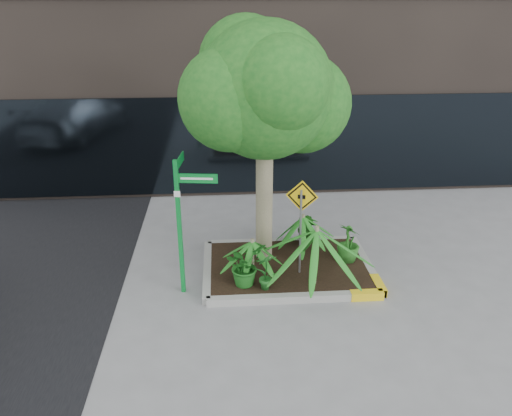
{
  "coord_description": "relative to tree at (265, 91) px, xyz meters",
  "views": [
    {
      "loc": [
        -1.06,
        -8.31,
        5.1
      ],
      "look_at": [
        -0.44,
        0.2,
        1.43
      ],
      "focal_mm": 35.0,
      "sensor_mm": 36.0,
      "label": 1
    }
  ],
  "objects": [
    {
      "name": "shrub_c",
      "position": [
        -0.07,
        -1.23,
        -2.99
      ],
      "size": [
        0.49,
        0.49,
        0.74
      ],
      "primitive_type": "imported",
      "rotation": [
        0.0,
        0.0,
        3.46
      ],
      "color": "#1E6220",
      "rests_on": "planter"
    },
    {
      "name": "tree",
      "position": [
        0.0,
        0.0,
        0.0
      ],
      "size": [
        3.2,
        2.84,
        4.8
      ],
      "color": "gray",
      "rests_on": "ground"
    },
    {
      "name": "street_sign_post",
      "position": [
        -1.53,
        -0.94,
        -1.92
      ],
      "size": [
        0.76,
        0.8,
        2.56
      ],
      "rotation": [
        0.0,
        0.0,
        -0.12
      ],
      "color": "#0C8930",
      "rests_on": "ground"
    },
    {
      "name": "palm_front",
      "position": [
        0.85,
        -1.11,
        -2.27
      ],
      "size": [
        1.31,
        1.31,
        1.46
      ],
      "color": "gray",
      "rests_on": "ground"
    },
    {
      "name": "shrub_a",
      "position": [
        -0.44,
        -1.04,
        -2.97
      ],
      "size": [
        1.0,
        1.0,
        0.79
      ],
      "primitive_type": "imported",
      "rotation": [
        0.0,
        0.0,
        0.83
      ],
      "color": "#1C621C",
      "rests_on": "planter"
    },
    {
      "name": "shrub_b",
      "position": [
        1.67,
        -0.31,
        -2.96
      ],
      "size": [
        0.63,
        0.63,
        0.8
      ],
      "primitive_type": "imported",
      "rotation": [
        0.0,
        0.0,
        2.22
      ],
      "color": "#26691F",
      "rests_on": "planter"
    },
    {
      "name": "shrub_d",
      "position": [
        0.95,
        0.47,
        -2.98
      ],
      "size": [
        0.55,
        0.55,
        0.75
      ],
      "primitive_type": "imported",
      "rotation": [
        0.0,
        0.0,
        5.16
      ],
      "color": "#1F5719",
      "rests_on": "planter"
    },
    {
      "name": "ground",
      "position": [
        0.25,
        -0.68,
        -3.51
      ],
      "size": [
        80.0,
        80.0,
        0.0
      ],
      "primitive_type": "plane",
      "color": "gray",
      "rests_on": "ground"
    },
    {
      "name": "palm_left",
      "position": [
        -0.28,
        -0.75,
        -2.64
      ],
      "size": [
        0.87,
        0.87,
        0.96
      ],
      "color": "gray",
      "rests_on": "ground"
    },
    {
      "name": "planter",
      "position": [
        0.48,
        -0.41,
        -3.41
      ],
      "size": [
        3.35,
        2.36,
        0.15
      ],
      "color": "#9E9E99",
      "rests_on": "ground"
    },
    {
      "name": "palm_back",
      "position": [
        0.84,
        0.31,
        -2.64
      ],
      "size": [
        0.86,
        0.86,
        0.96
      ],
      "color": "gray",
      "rests_on": "ground"
    },
    {
      "name": "cattle_sign",
      "position": [
        0.61,
        -0.79,
        -2.06
      ],
      "size": [
        0.57,
        0.22,
        1.92
      ],
      "rotation": [
        0.0,
        0.0,
        -0.31
      ],
      "color": "slate",
      "rests_on": "ground"
    }
  ]
}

